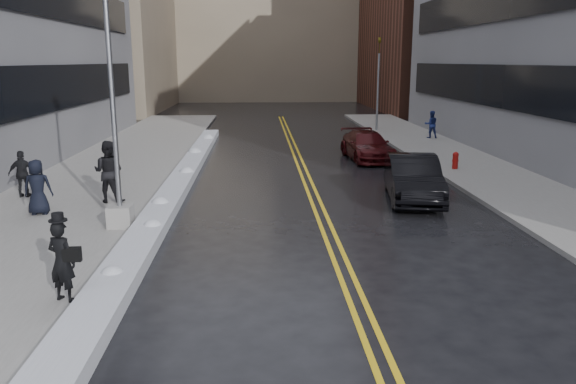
{
  "coord_description": "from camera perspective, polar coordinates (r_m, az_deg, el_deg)",
  "views": [
    {
      "loc": [
        0.58,
        -13.31,
        4.67
      ],
      "look_at": [
        1.34,
        1.07,
        1.3
      ],
      "focal_mm": 35.0,
      "sensor_mm": 36.0,
      "label": 1
    }
  ],
  "objects": [
    {
      "name": "sidewalk_east",
      "position": [
        25.56,
        18.69,
        2.12
      ],
      "size": [
        4.0,
        50.0,
        0.15
      ],
      "primitive_type": "cube",
      "color": "gray",
      "rests_on": "ground"
    },
    {
      "name": "building_west_far",
      "position": [
        59.68,
        -19.47,
        16.63
      ],
      "size": [
        14.0,
        22.0,
        18.0
      ],
      "primitive_type": "cube",
      "color": "gray",
      "rests_on": "ground"
    },
    {
      "name": "pedestrian_b",
      "position": [
        19.14,
        -17.76,
        1.99
      ],
      "size": [
        1.11,
        0.94,
        2.03
      ],
      "primitive_type": "imported",
      "rotation": [
        0.0,
        0.0,
        2.95
      ],
      "color": "black",
      "rests_on": "sidewalk_west"
    },
    {
      "name": "building_far",
      "position": [
        73.6,
        -1.99,
        18.11
      ],
      "size": [
        36.0,
        16.0,
        22.0
      ],
      "primitive_type": "cube",
      "color": "gray",
      "rests_on": "ground"
    },
    {
      "name": "car_maroon",
      "position": [
        27.44,
        8.03,
        4.68
      ],
      "size": [
        2.24,
        4.78,
        1.35
      ],
      "primitive_type": "imported",
      "rotation": [
        0.0,
        0.0,
        0.08
      ],
      "color": "#39090B",
      "rests_on": "ground"
    },
    {
      "name": "pedestrian_d",
      "position": [
        20.96,
        -25.34,
        1.66
      ],
      "size": [
        0.97,
        0.49,
        1.59
      ],
      "primitive_type": "imported",
      "rotation": [
        0.0,
        0.0,
        3.25
      ],
      "color": "black",
      "rests_on": "sidewalk_west"
    },
    {
      "name": "lamppost",
      "position": [
        15.94,
        -17.14,
        4.89
      ],
      "size": [
        0.65,
        0.65,
        7.62
      ],
      "color": "gray",
      "rests_on": "sidewalk_west"
    },
    {
      "name": "lane_line_right",
      "position": [
        23.86,
        2.03,
        1.9
      ],
      "size": [
        0.12,
        50.0,
        0.01
      ],
      "primitive_type": "cube",
      "color": "gold",
      "rests_on": "ground"
    },
    {
      "name": "fire_hydrant",
      "position": [
        25.12,
        16.64,
        3.19
      ],
      "size": [
        0.26,
        0.26,
        0.73
      ],
      "color": "maroon",
      "rests_on": "sidewalk_east"
    },
    {
      "name": "pedestrian_fedora",
      "position": [
        11.61,
        -21.99,
        -6.54
      ],
      "size": [
        0.68,
        0.57,
        1.59
      ],
      "primitive_type": "imported",
      "rotation": [
        0.0,
        0.0,
        2.75
      ],
      "color": "black",
      "rests_on": "sidewalk_west"
    },
    {
      "name": "car_black",
      "position": [
        19.58,
        12.58,
        1.37
      ],
      "size": [
        2.26,
        4.85,
        1.54
      ],
      "primitive_type": "imported",
      "rotation": [
        0.0,
        0.0,
        -0.14
      ],
      "color": "black",
      "rests_on": "ground"
    },
    {
      "name": "traffic_signal",
      "position": [
        38.16,
        9.14,
        11.12
      ],
      "size": [
        0.16,
        0.2,
        6.0
      ],
      "color": "gray",
      "rests_on": "sidewalk_east"
    },
    {
      "name": "pedestrian_c",
      "position": [
        18.39,
        -24.1,
        0.46
      ],
      "size": [
        0.87,
        0.62,
        1.67
      ],
      "primitive_type": "imported",
      "rotation": [
        0.0,
        0.0,
        3.25
      ],
      "color": "black",
      "rests_on": "sidewalk_west"
    },
    {
      "name": "snow_ridge",
      "position": [
        21.99,
        -10.87,
        1.13
      ],
      "size": [
        0.9,
        30.0,
        0.34
      ],
      "primitive_type": "cube",
      "color": "silver",
      "rests_on": "ground"
    },
    {
      "name": "ground",
      "position": [
        14.12,
        -5.23,
        -6.2
      ],
      "size": [
        160.0,
        160.0,
        0.0
      ],
      "primitive_type": "plane",
      "color": "black",
      "rests_on": "ground"
    },
    {
      "name": "sidewalk_west",
      "position": [
        24.59,
        -17.88,
        1.77
      ],
      "size": [
        5.5,
        50.0,
        0.15
      ],
      "primitive_type": "cube",
      "color": "gray",
      "rests_on": "ground"
    },
    {
      "name": "lane_line_left",
      "position": [
        23.84,
        1.31,
        1.89
      ],
      "size": [
        0.12,
        50.0,
        0.01
      ],
      "primitive_type": "cube",
      "color": "gold",
      "rests_on": "ground"
    },
    {
      "name": "pedestrian_east",
      "position": [
        34.89,
        14.34,
        6.68
      ],
      "size": [
        0.81,
        0.64,
        1.62
      ],
      "primitive_type": "imported",
      "rotation": [
        0.0,
        0.0,
        3.11
      ],
      "color": "navy",
      "rests_on": "sidewalk_east"
    }
  ]
}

